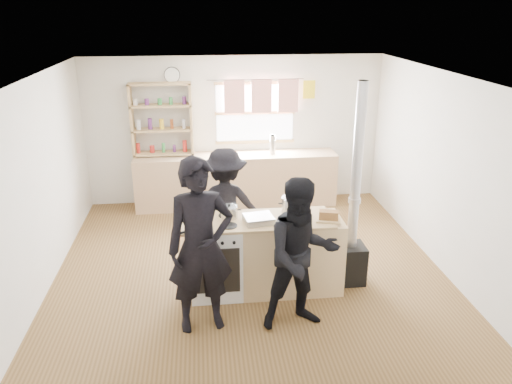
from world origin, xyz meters
TOP-DOWN VIEW (x-y plane):
  - ground at (0.00, 0.00)m, footprint 5.00×5.00m
  - back_counter at (0.00, 2.22)m, footprint 3.40×0.55m
  - shelving_unit at (-1.20, 2.34)m, footprint 1.00×0.28m
  - thermos at (0.62, 2.22)m, footprint 0.10×0.10m
  - cooking_island at (0.14, -0.55)m, footprint 1.97×0.64m
  - skillet_greens at (-0.63, -0.76)m, footprint 0.40×0.40m
  - roast_tray at (0.05, -0.63)m, footprint 0.36×0.32m
  - stockpot_stove at (-0.27, -0.46)m, footprint 0.20×0.20m
  - stockpot_counter at (0.50, -0.43)m, footprint 0.32×0.32m
  - bread_board at (0.86, -0.67)m, footprint 0.32×0.27m
  - flue_heater at (1.21, -0.49)m, footprint 0.35×0.35m
  - person_near_left at (-0.62, -1.22)m, footprint 0.76×0.57m
  - person_near_right at (0.42, -1.31)m, footprint 0.90×0.74m
  - person_far at (-0.29, 0.27)m, footprint 1.04×0.63m

SIDE VIEW (x-z plane):
  - ground at x=0.00m, z-range -0.01..0.00m
  - back_counter at x=0.00m, z-range 0.00..0.90m
  - cooking_island at x=0.14m, z-range 0.00..0.93m
  - flue_heater at x=1.21m, z-range -0.60..1.90m
  - person_far at x=-0.29m, z-range 0.00..1.56m
  - person_near_right at x=0.42m, z-range 0.00..1.68m
  - person_near_left at x=-0.62m, z-range 0.00..1.90m
  - skillet_greens at x=-0.63m, z-range 0.93..0.98m
  - roast_tray at x=0.05m, z-range 0.93..1.01m
  - bread_board at x=0.86m, z-range 0.92..1.04m
  - stockpot_stove at x=-0.27m, z-range 0.92..1.09m
  - stockpot_counter at x=0.50m, z-range 0.92..1.15m
  - thermos at x=0.62m, z-range 0.90..1.22m
  - shelving_unit at x=-1.20m, z-range 0.91..2.11m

